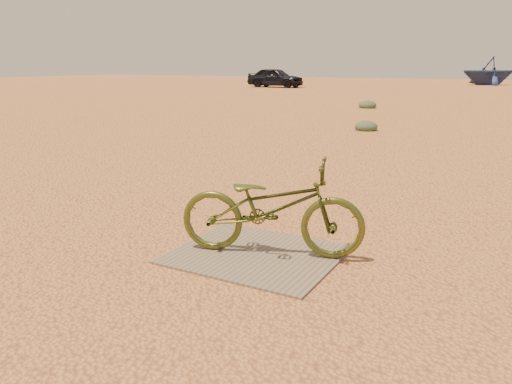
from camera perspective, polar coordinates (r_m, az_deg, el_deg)
The scene contains 8 objects.
ground at distance 4.66m, azimuth -3.07°, elevation -8.11°, with size 120.00×120.00×0.00m, color #E99452.
plywood_board at distance 4.82m, azimuth -0.00°, elevation -7.13°, with size 1.53×1.31×0.02m, color #806D58.
bicycle at distance 4.68m, azimuth 1.80°, elevation -1.76°, with size 0.61×1.74×0.92m, color #47511B.
car at distance 39.44m, azimuth 2.23°, elevation 12.94°, with size 1.74×4.32×1.47m, color black.
boat_near_left at distance 50.00m, azimuth 1.17°, elevation 12.98°, with size 3.33×4.66×0.97m, color silver.
boat_far_left at distance 47.83m, azimuth 25.04°, elevation 12.46°, with size 3.92×4.54×2.39m, color navy.
kale_a at distance 14.18m, azimuth 12.45°, elevation 6.91°, with size 0.62×0.62×0.34m, color #4B6444.
kale_c at distance 21.42m, azimuth 12.60°, elevation 9.35°, with size 0.73×0.73×0.40m, color #4B6444.
Camera 1 is at (2.29, -3.64, 1.79)m, focal length 35.00 mm.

